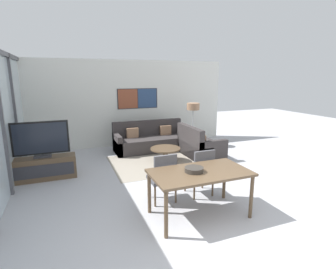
{
  "coord_description": "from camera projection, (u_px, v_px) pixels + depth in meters",
  "views": [
    {
      "loc": [
        -1.92,
        -2.63,
        2.29
      ],
      "look_at": [
        0.3,
        2.92,
        0.95
      ],
      "focal_mm": 28.0,
      "sensor_mm": 36.0,
      "label": 1
    }
  ],
  "objects": [
    {
      "name": "ground_plane",
      "position": [
        227.0,
        247.0,
        3.58
      ],
      "size": [
        24.0,
        24.0,
        0.0
      ],
      "primitive_type": "plane",
      "color": "#B2B2B7"
    },
    {
      "name": "wall_back",
      "position": [
        126.0,
        103.0,
        8.67
      ],
      "size": [
        7.06,
        0.09,
        2.8
      ],
      "color": "silver",
      "rests_on": "ground_plane"
    },
    {
      "name": "window_wall_left",
      "position": [
        0.0,
        118.0,
        4.84
      ],
      "size": [
        0.07,
        5.95,
        2.8
      ],
      "color": "silver",
      "rests_on": "ground_plane"
    },
    {
      "name": "area_rug",
      "position": [
        165.0,
        162.0,
        7.15
      ],
      "size": [
        2.88,
        2.06,
        0.01
      ],
      "color": "gray",
      "rests_on": "ground_plane"
    },
    {
      "name": "tv_console",
      "position": [
        44.0,
        168.0,
        5.9
      ],
      "size": [
        1.37,
        0.4,
        0.52
      ],
      "color": "brown",
      "rests_on": "ground_plane"
    },
    {
      "name": "television",
      "position": [
        41.0,
        140.0,
        5.75
      ],
      "size": [
        1.16,
        0.2,
        0.81
      ],
      "color": "#2D2D33",
      "rests_on": "tv_console"
    },
    {
      "name": "sofa_main",
      "position": [
        150.0,
        141.0,
        8.27
      ],
      "size": [
        2.27,
        0.89,
        0.9
      ],
      "color": "#383333",
      "rests_on": "ground_plane"
    },
    {
      "name": "sofa_side",
      "position": [
        199.0,
        147.0,
        7.59
      ],
      "size": [
        0.89,
        1.41,
        0.9
      ],
      "rotation": [
        0.0,
        0.0,
        1.57
      ],
      "color": "#383333",
      "rests_on": "ground_plane"
    },
    {
      "name": "coffee_table",
      "position": [
        165.0,
        151.0,
        7.08
      ],
      "size": [
        0.81,
        0.81,
        0.39
      ],
      "color": "brown",
      "rests_on": "ground_plane"
    },
    {
      "name": "dining_table",
      "position": [
        200.0,
        176.0,
        4.26
      ],
      "size": [
        1.61,
        0.9,
        0.78
      ],
      "color": "brown",
      "rests_on": "ground_plane"
    },
    {
      "name": "dining_chair_left",
      "position": [
        163.0,
        176.0,
        4.77
      ],
      "size": [
        0.46,
        0.46,
        0.94
      ],
      "color": "#4C4C51",
      "rests_on": "ground_plane"
    },
    {
      "name": "dining_chair_centre",
      "position": [
        201.0,
        170.0,
        5.04
      ],
      "size": [
        0.46,
        0.46,
        0.94
      ],
      "color": "#4C4C51",
      "rests_on": "ground_plane"
    },
    {
      "name": "fruit_bowl",
      "position": [
        194.0,
        169.0,
        4.22
      ],
      "size": [
        0.31,
        0.31,
        0.07
      ],
      "color": "#332D28",
      "rests_on": "dining_table"
    },
    {
      "name": "floor_lamp",
      "position": [
        193.0,
        109.0,
        8.54
      ],
      "size": [
        0.41,
        0.41,
        1.43
      ],
      "color": "#2D2D33",
      "rests_on": "ground_plane"
    }
  ]
}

